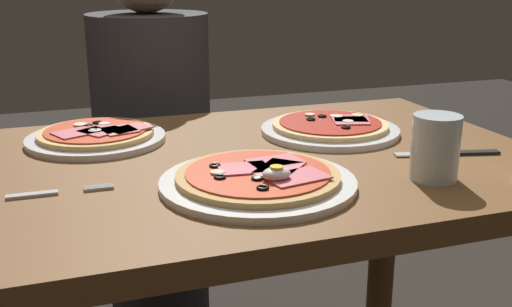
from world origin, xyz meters
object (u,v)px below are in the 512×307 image
pizza_across_right (96,136)px  diner_person (154,166)px  dining_table (260,229)px  pizza_foreground (259,179)px  knife (455,153)px  water_glass_far (435,152)px  pizza_across_left (330,128)px  fork (52,193)px

pizza_across_right → diner_person: diner_person is taller
dining_table → pizza_across_right: size_ratio=3.82×
pizza_foreground → knife: 0.40m
pizza_foreground → pizza_across_right: pizza_foreground is taller
knife → diner_person: size_ratio=0.16×
water_glass_far → pizza_foreground: bearing=168.6°
pizza_foreground → water_glass_far: 0.29m
pizza_across_left → diner_person: (-0.28, 0.53, -0.22)m
pizza_foreground → fork: size_ratio=1.96×
pizza_across_right → diner_person: size_ratio=0.23×
water_glass_far → fork: (-0.59, 0.13, -0.04)m
pizza_foreground → knife: pizza_foreground is taller
pizza_foreground → diner_person: (-0.03, 0.79, -0.22)m
knife → dining_table: bearing=162.2°
pizza_foreground → water_glass_far: (0.28, -0.06, 0.03)m
dining_table → water_glass_far: 0.36m
dining_table → water_glass_far: water_glass_far is taller
pizza_across_left → diner_person: diner_person is taller
pizza_across_left → water_glass_far: bearing=-83.7°
water_glass_far → knife: size_ratio=0.55×
knife → pizza_across_right: bearing=153.6°
knife → pizza_across_left: bearing=125.2°
pizza_across_right → knife: pizza_across_right is taller
dining_table → knife: size_ratio=5.32×
water_glass_far → fork: size_ratio=0.67×
dining_table → fork: (-0.36, -0.08, 0.15)m
pizza_across_right → fork: size_ratio=1.71×
pizza_foreground → diner_person: size_ratio=0.26×
pizza_across_left → knife: (0.15, -0.21, -0.01)m
dining_table → fork: 0.40m
water_glass_far → knife: bearing=40.9°
knife → fork: bearing=177.8°
pizza_across_right → fork: pizza_across_right is taller
fork → knife: bearing=-2.2°
dining_table → diner_person: size_ratio=0.87×
dining_table → knife: 0.39m
pizza_across_right → diner_person: 0.53m
dining_table → pizza_across_left: size_ratio=3.62×
pizza_foreground → fork: bearing=167.2°
water_glass_far → fork: 0.60m
pizza_across_right → knife: size_ratio=1.39×
dining_table → pizza_foreground: pizza_foreground is taller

